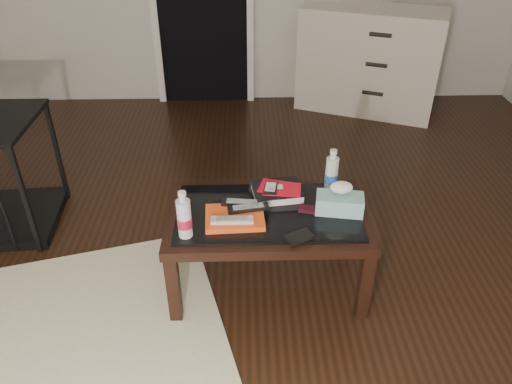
# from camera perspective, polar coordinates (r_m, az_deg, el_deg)

# --- Properties ---
(ground) EXTENTS (5.00, 5.00, 0.00)m
(ground) POSITION_cam_1_polar(r_m,az_deg,el_deg) (2.81, -0.09, -9.16)
(ground) COLOR black
(ground) RESTS_ON ground
(coffee_table) EXTENTS (1.00, 0.60, 0.46)m
(coffee_table) POSITION_cam_1_polar(r_m,az_deg,el_deg) (2.51, 1.35, -3.39)
(coffee_table) COLOR black
(coffee_table) RESTS_ON ground
(rug) EXTENTS (2.33, 1.98, 0.01)m
(rug) POSITION_cam_1_polar(r_m,az_deg,el_deg) (2.61, -26.94, -18.06)
(rug) COLOR beige
(rug) RESTS_ON ground
(dresser) EXTENTS (1.30, 0.92, 0.90)m
(dresser) POSITION_cam_1_polar(r_m,az_deg,el_deg) (4.67, 12.80, 14.45)
(dresser) COLOR beige
(dresser) RESTS_ON ground
(magazines) EXTENTS (0.29, 0.22, 0.03)m
(magazines) POSITION_cam_1_polar(r_m,az_deg,el_deg) (2.40, -2.44, -2.93)
(magazines) COLOR #EE4D16
(magazines) RESTS_ON coffee_table
(remote_silver) EXTENTS (0.20, 0.05, 0.02)m
(remote_silver) POSITION_cam_1_polar(r_m,az_deg,el_deg) (2.34, -2.75, -3.19)
(remote_silver) COLOR #B7B8BC
(remote_silver) RESTS_ON magazines
(remote_black_front) EXTENTS (0.21, 0.08, 0.02)m
(remote_black_front) POSITION_cam_1_polar(r_m,az_deg,el_deg) (2.42, -0.90, -1.81)
(remote_black_front) COLOR black
(remote_black_front) RESTS_ON magazines
(remote_black_back) EXTENTS (0.20, 0.08, 0.02)m
(remote_black_back) POSITION_cam_1_polar(r_m,az_deg,el_deg) (2.46, -1.63, -1.23)
(remote_black_back) COLOR black
(remote_black_back) RESTS_ON magazines
(textbook) EXTENTS (0.28, 0.23, 0.05)m
(textbook) POSITION_cam_1_polar(r_m,az_deg,el_deg) (2.57, 2.41, 0.05)
(textbook) COLOR black
(textbook) RESTS_ON coffee_table
(dvd_mailers) EXTENTS (0.22, 0.18, 0.01)m
(dvd_mailers) POSITION_cam_1_polar(r_m,az_deg,el_deg) (2.56, 2.53, 0.55)
(dvd_mailers) COLOR red
(dvd_mailers) RESTS_ON textbook
(ipod) EXTENTS (0.08, 0.11, 0.02)m
(ipod) POSITION_cam_1_polar(r_m,az_deg,el_deg) (2.53, 1.67, 0.47)
(ipod) COLOR black
(ipod) RESTS_ON dvd_mailers
(flip_phone) EXTENTS (0.10, 0.07, 0.02)m
(flip_phone) POSITION_cam_1_polar(r_m,az_deg,el_deg) (2.48, 5.93, -1.97)
(flip_phone) COLOR black
(flip_phone) RESTS_ON coffee_table
(wallet) EXTENTS (0.14, 0.12, 0.02)m
(wallet) POSITION_cam_1_polar(r_m,az_deg,el_deg) (2.30, 4.95, -5.13)
(wallet) COLOR black
(wallet) RESTS_ON coffee_table
(water_bottle_left) EXTENTS (0.08, 0.08, 0.24)m
(water_bottle_left) POSITION_cam_1_polar(r_m,az_deg,el_deg) (2.27, -8.24, -2.53)
(water_bottle_left) COLOR silver
(water_bottle_left) RESTS_ON coffee_table
(water_bottle_right) EXTENTS (0.07, 0.07, 0.24)m
(water_bottle_right) POSITION_cam_1_polar(r_m,az_deg,el_deg) (2.59, 8.66, 2.45)
(water_bottle_right) COLOR silver
(water_bottle_right) RESTS_ON coffee_table
(tissue_box) EXTENTS (0.25, 0.16, 0.09)m
(tissue_box) POSITION_cam_1_polar(r_m,az_deg,el_deg) (2.48, 9.52, -1.32)
(tissue_box) COLOR teal
(tissue_box) RESTS_ON coffee_table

